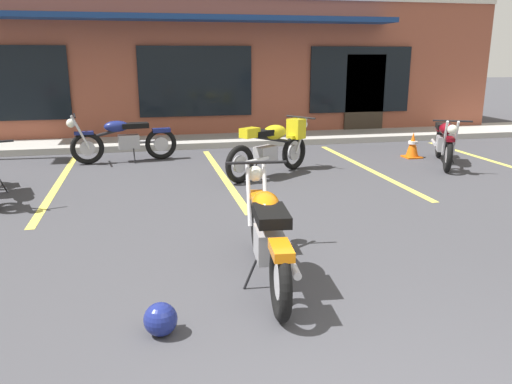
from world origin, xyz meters
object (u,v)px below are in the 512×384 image
motorcycle_foreground_classic (267,234)px  traffic_cone (413,145)px  motorcycle_green_cafe_racer (273,146)px  motorcycle_silver_naked (444,141)px  helmet_on_pavement (161,319)px  motorcycle_black_cruiser (123,139)px

motorcycle_foreground_classic → traffic_cone: motorcycle_foreground_classic is taller
motorcycle_green_cafe_racer → motorcycle_silver_naked: bearing=2.1°
motorcycle_foreground_classic → motorcycle_silver_naked: bearing=43.8°
motorcycle_silver_naked → motorcycle_green_cafe_racer: (-3.46, -0.13, 0.07)m
motorcycle_foreground_classic → traffic_cone: 6.81m
motorcycle_foreground_classic → motorcycle_silver_naked: 6.39m
motorcycle_green_cafe_racer → helmet_on_pavement: motorcycle_green_cafe_racer is taller
motorcycle_foreground_classic → motorcycle_black_cruiser: (-1.48, 6.06, 0.00)m
motorcycle_foreground_classic → motorcycle_silver_naked: size_ratio=1.08×
traffic_cone → motorcycle_silver_naked: bearing=-74.0°
motorcycle_foreground_classic → traffic_cone: size_ratio=3.98×
motorcycle_foreground_classic → motorcycle_black_cruiser: 6.23m
motorcycle_black_cruiser → helmet_on_pavement: size_ratio=8.09×
motorcycle_green_cafe_racer → traffic_cone: bearing=15.6°
helmet_on_pavement → traffic_cone: size_ratio=0.49×
motorcycle_silver_naked → motorcycle_green_cafe_racer: 3.46m
motorcycle_black_cruiser → motorcycle_green_cafe_racer: size_ratio=1.15×
motorcycle_green_cafe_racer → helmet_on_pavement: 5.54m
motorcycle_silver_naked → helmet_on_pavement: 7.69m
helmet_on_pavement → traffic_cone: traffic_cone is taller
motorcycle_silver_naked → motorcycle_green_cafe_racer: size_ratio=1.07×
motorcycle_silver_naked → helmet_on_pavement: motorcycle_silver_naked is taller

